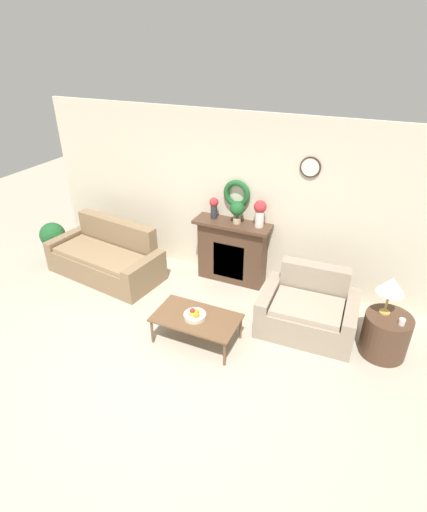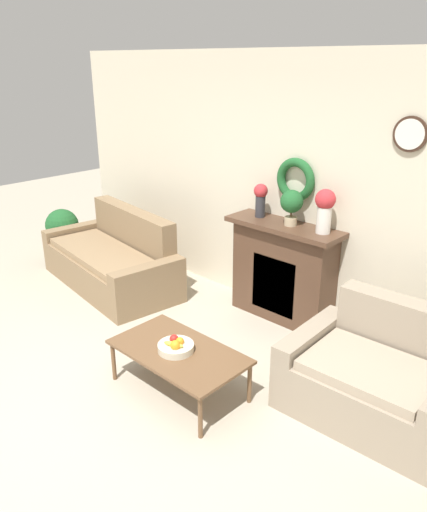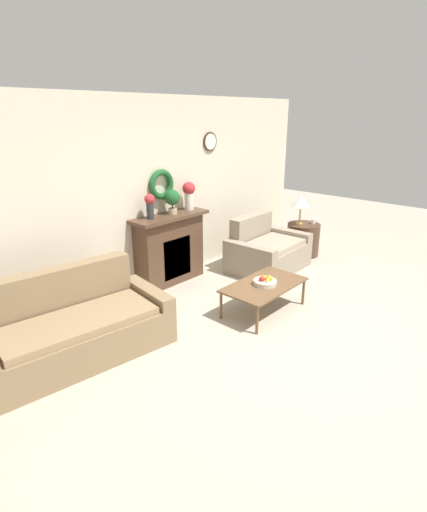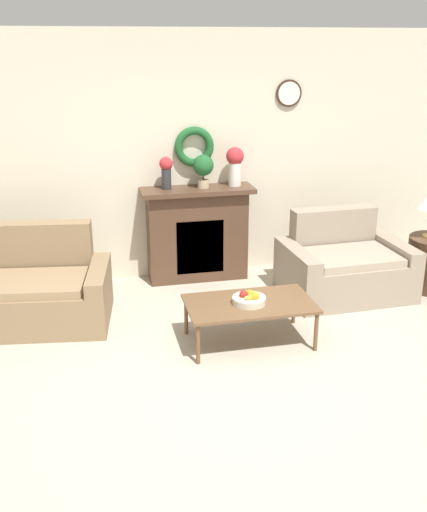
{
  "view_description": "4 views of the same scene",
  "coord_description": "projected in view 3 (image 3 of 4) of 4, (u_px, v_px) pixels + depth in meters",
  "views": [
    {
      "loc": [
        2.13,
        -2.95,
        3.66
      ],
      "look_at": [
        0.11,
        1.53,
        0.9
      ],
      "focal_mm": 28.0,
      "sensor_mm": 36.0,
      "label": 1
    },
    {
      "loc": [
        2.81,
        -1.58,
        2.59
      ],
      "look_at": [
        -0.16,
        1.57,
        0.88
      ],
      "focal_mm": 35.0,
      "sensor_mm": 36.0,
      "label": 2
    },
    {
      "loc": [
        -3.7,
        -1.9,
        2.46
      ],
      "look_at": [
        -0.15,
        1.33,
        0.73
      ],
      "focal_mm": 28.0,
      "sensor_mm": 36.0,
      "label": 3
    },
    {
      "loc": [
        -1.16,
        -3.87,
        2.56
      ],
      "look_at": [
        -0.01,
        1.25,
        0.67
      ],
      "focal_mm": 42.0,
      "sensor_mm": 36.0,
      "label": 4
    }
  ],
  "objects": [
    {
      "name": "ground_plane",
      "position": [
        307.0,
        338.0,
        4.61
      ],
      "size": [
        16.0,
        16.0,
        0.0
      ],
      "primitive_type": "plane",
      "color": "#ADA38E"
    },
    {
      "name": "mug",
      "position": [
        313.0,
        221.0,
        7.16
      ],
      "size": [
        0.07,
        0.07,
        0.08
      ],
      "color": "silver",
      "rests_on": "side_table_by_loveseat"
    },
    {
      "name": "table_lamp",
      "position": [
        301.0,
        201.0,
        6.99
      ],
      "size": [
        0.34,
        0.34,
        0.52
      ],
      "color": "#B28E42",
      "rests_on": "side_table_by_loveseat"
    },
    {
      "name": "side_table_by_loveseat",
      "position": [
        303.0,
        239.0,
        7.24
      ],
      "size": [
        0.58,
        0.58,
        0.58
      ],
      "color": "#4C3323",
      "rests_on": "ground_plane"
    },
    {
      "name": "vase_on_mantel_right",
      "position": [
        189.0,
        194.0,
        6.03
      ],
      "size": [
        0.19,
        0.19,
        0.42
      ],
      "color": "silver",
      "rests_on": "fireplace"
    },
    {
      "name": "couch_left",
      "position": [
        74.0,
        329.0,
        4.22
      ],
      "size": [
        2.05,
        1.15,
        0.9
      ],
      "rotation": [
        0.0,
        0.0,
        -0.14
      ],
      "color": "#846B4C",
      "rests_on": "ground_plane"
    },
    {
      "name": "fruit_bowl",
      "position": [
        265.0,
        282.0,
        5.08
      ],
      "size": [
        0.3,
        0.3,
        0.12
      ],
      "color": "beige",
      "rests_on": "coffee_table"
    },
    {
      "name": "vase_on_mantel_left",
      "position": [
        150.0,
        204.0,
        5.51
      ],
      "size": [
        0.15,
        0.15,
        0.35
      ],
      "color": "#2D2D33",
      "rests_on": "fireplace"
    },
    {
      "name": "coffee_table",
      "position": [
        264.0,
        286.0,
        5.12
      ],
      "size": [
        1.13,
        0.64,
        0.39
      ],
      "color": "brown",
      "rests_on": "ground_plane"
    },
    {
      "name": "potted_plant_on_mantel",
      "position": [
        172.0,
        199.0,
        5.77
      ],
      "size": [
        0.23,
        0.23,
        0.36
      ],
      "color": "tan",
      "rests_on": "fireplace"
    },
    {
      "name": "wall_back",
      "position": [
        156.0,
        193.0,
        5.8
      ],
      "size": [
        6.8,
        0.15,
        2.7
      ],
      "color": "beige",
      "rests_on": "ground_plane"
    },
    {
      "name": "fireplace",
      "position": [
        170.0,
        248.0,
        5.99
      ],
      "size": [
        1.24,
        0.41,
        1.06
      ],
      "color": "#4C3323",
      "rests_on": "ground_plane"
    },
    {
      "name": "loveseat_right",
      "position": [
        267.0,
        251.0,
        6.59
      ],
      "size": [
        1.32,
        0.97,
        0.86
      ],
      "rotation": [
        0.0,
        0.0,
        0.04
      ],
      "color": "gray",
      "rests_on": "ground_plane"
    }
  ]
}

